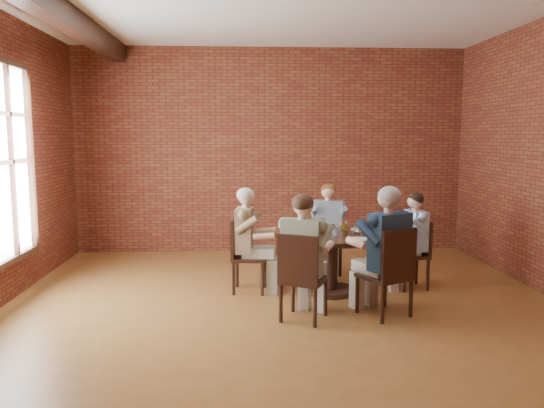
{
  "coord_description": "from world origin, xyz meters",
  "views": [
    {
      "loc": [
        -0.48,
        -5.43,
        1.95
      ],
      "look_at": [
        -0.12,
        1.0,
        1.12
      ],
      "focal_mm": 35.0,
      "sensor_mm": 36.0,
      "label": 1
    }
  ],
  "objects": [
    {
      "name": "glass_e",
      "position": [
        0.32,
        0.79,
        0.82
      ],
      "size": [
        0.07,
        0.07,
        0.14
      ],
      "primitive_type": "cylinder",
      "color": "white",
      "rests_on": "dining_table"
    },
    {
      "name": "glass_f",
      "position": [
        0.4,
        0.68,
        0.82
      ],
      "size": [
        0.07,
        0.07,
        0.14
      ],
      "primitive_type": "cylinder",
      "color": "white",
      "rests_on": "dining_table"
    },
    {
      "name": "chair_c",
      "position": [
        -0.48,
        1.09,
        0.5
      ],
      "size": [
        0.46,
        0.46,
        0.92
      ],
      "rotation": [
        0.0,
        0.0,
        1.45
      ],
      "color": "black",
      "rests_on": "floor"
    },
    {
      "name": "chair_b",
      "position": [
        0.74,
        2.0,
        0.49
      ],
      "size": [
        0.44,
        0.44,
        0.91
      ],
      "rotation": [
        0.0,
        0.0,
        -0.12
      ],
      "color": "black",
      "rests_on": "floor"
    },
    {
      "name": "diner_b",
      "position": [
        0.73,
        1.93,
        0.64
      ],
      "size": [
        0.56,
        0.66,
        1.28
      ],
      "primitive_type": null,
      "rotation": [
        0.0,
        0.0,
        -0.12
      ],
      "color": "gray",
      "rests_on": "floor"
    },
    {
      "name": "plate_a",
      "position": [
        1.03,
        1.2,
        0.76
      ],
      "size": [
        0.26,
        0.26,
        0.01
      ],
      "primitive_type": "cylinder",
      "color": "white",
      "rests_on": "dining_table"
    },
    {
      "name": "chair_a",
      "position": [
        1.74,
        1.11,
        0.48
      ],
      "size": [
        0.42,
        0.42,
        0.88
      ],
      "rotation": [
        0.0,
        0.0,
        -1.44
      ],
      "color": "black",
      "rests_on": "floor"
    },
    {
      "name": "wall_front",
      "position": [
        0.0,
        -3.5,
        1.7
      ],
      "size": [
        7.0,
        0.0,
        7.0
      ],
      "primitive_type": "plane",
      "rotation": [
        -1.57,
        0.0,
        0.0
      ],
      "color": "brown",
      "rests_on": "ground"
    },
    {
      "name": "chair_d",
      "position": [
        0.13,
        -0.06,
        0.51
      ],
      "size": [
        0.58,
        0.58,
        0.95
      ],
      "rotation": [
        0.0,
        0.0,
        2.7
      ],
      "color": "black",
      "rests_on": "floor"
    },
    {
      "name": "floor",
      "position": [
        0.0,
        0.0,
        0.0
      ],
      "size": [
        7.0,
        7.0,
        0.0
      ],
      "primitive_type": "plane",
      "color": "#97602E",
      "rests_on": "ground"
    },
    {
      "name": "glass_g",
      "position": [
        0.64,
        0.82,
        0.82
      ],
      "size": [
        0.07,
        0.07,
        0.14
      ],
      "primitive_type": "cylinder",
      "color": "white",
      "rests_on": "dining_table"
    },
    {
      "name": "glass_d",
      "position": [
        0.5,
        0.98,
        0.82
      ],
      "size": [
        0.07,
        0.07,
        0.14
      ],
      "primitive_type": "cylinder",
      "color": "white",
      "rests_on": "dining_table"
    },
    {
      "name": "plate_d",
      "position": [
        0.87,
        0.55,
        0.76
      ],
      "size": [
        0.26,
        0.26,
        0.01
      ],
      "primitive_type": "cylinder",
      "color": "white",
      "rests_on": "dining_table"
    },
    {
      "name": "glass_b",
      "position": [
        0.82,
        1.16,
        0.82
      ],
      "size": [
        0.07,
        0.07,
        0.14
      ],
      "primitive_type": "cylinder",
      "color": "white",
      "rests_on": "dining_table"
    },
    {
      "name": "diner_e",
      "position": [
        1.06,
        0.1,
        0.71
      ],
      "size": [
        0.84,
        0.9,
        1.42
      ],
      "primitive_type": null,
      "rotation": [
        0.0,
        0.0,
        3.62
      ],
      "color": "#1A2F4A",
      "rests_on": "floor"
    },
    {
      "name": "plate_c",
      "position": [
        0.23,
        1.03,
        0.76
      ],
      "size": [
        0.26,
        0.26,
        0.01
      ],
      "primitive_type": "cylinder",
      "color": "white",
      "rests_on": "dining_table"
    },
    {
      "name": "diner_c",
      "position": [
        -0.4,
        1.08,
        0.65
      ],
      "size": [
        0.69,
        0.59,
        1.31
      ],
      "primitive_type": null,
      "rotation": [
        0.0,
        0.0,
        1.45
      ],
      "color": "brown",
      "rests_on": "floor"
    },
    {
      "name": "wall_back",
      "position": [
        0.0,
        3.5,
        1.7
      ],
      "size": [
        7.0,
        0.0,
        7.0
      ],
      "primitive_type": "plane",
      "rotation": [
        1.57,
        0.0,
        0.0
      ],
      "color": "brown",
      "rests_on": "ground"
    },
    {
      "name": "dining_table",
      "position": [
        0.61,
        0.96,
        0.53
      ],
      "size": [
        1.25,
        1.25,
        0.75
      ],
      "color": "black",
      "rests_on": "floor"
    },
    {
      "name": "diner_d",
      "position": [
        0.16,
        0.02,
        0.68
      ],
      "size": [
        0.77,
        0.83,
        1.35
      ],
      "primitive_type": null,
      "rotation": [
        0.0,
        0.0,
        2.7
      ],
      "color": "gray",
      "rests_on": "floor"
    },
    {
      "name": "plate_b",
      "position": [
        0.53,
        1.42,
        0.76
      ],
      "size": [
        0.26,
        0.26,
        0.01
      ],
      "primitive_type": "cylinder",
      "color": "white",
      "rests_on": "dining_table"
    },
    {
      "name": "smartphone",
      "position": [
        0.96,
        0.69,
        0.75
      ],
      "size": [
        0.08,
        0.14,
        0.01
      ],
      "primitive_type": "cube",
      "rotation": [
        0.0,
        0.0,
        0.11
      ],
      "color": "black",
      "rests_on": "dining_table"
    },
    {
      "name": "glass_c",
      "position": [
        0.55,
        1.29,
        0.82
      ],
      "size": [
        0.07,
        0.07,
        0.14
      ],
      "primitive_type": "cylinder",
      "color": "white",
      "rests_on": "dining_table"
    },
    {
      "name": "glass_a",
      "position": [
        0.94,
        0.97,
        0.82
      ],
      "size": [
        0.07,
        0.07,
        0.14
      ],
      "primitive_type": "cylinder",
      "color": "white",
      "rests_on": "dining_table"
    },
    {
      "name": "diner_a",
      "position": [
        1.67,
        1.1,
        0.62
      ],
      "size": [
        0.63,
        0.54,
        1.23
      ],
      "primitive_type": null,
      "rotation": [
        0.0,
        0.0,
        -1.44
      ],
      "color": "teal",
      "rests_on": "floor"
    },
    {
      "name": "chair_e",
      "position": [
        1.1,
        0.02,
        0.53
      ],
      "size": [
        0.63,
        0.63,
        0.98
      ],
      "rotation": [
        0.0,
        0.0,
        3.62
      ],
      "color": "black",
      "rests_on": "floor"
    }
  ]
}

